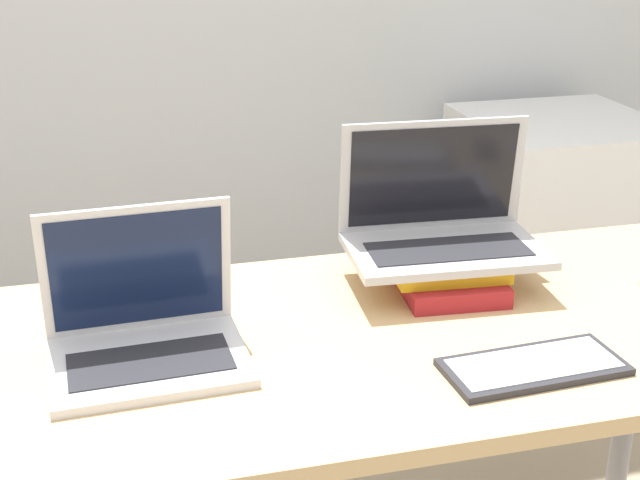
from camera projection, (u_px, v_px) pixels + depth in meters
desk at (327, 376)px, 1.56m from camera, size 1.78×0.70×0.77m
laptop_left at (145, 330)px, 1.44m from camera, size 0.32×0.25×0.25m
book_stack at (442, 268)px, 1.72m from camera, size 0.23×0.28×0.07m
laptop_on_books at (441, 225)px, 1.71m from camera, size 0.38×0.25×0.24m
wireless_keyboard at (534, 366)px, 1.42m from camera, size 0.30×0.14×0.01m
mini_fridge at (551, 247)px, 2.83m from camera, size 0.55×0.59×0.83m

